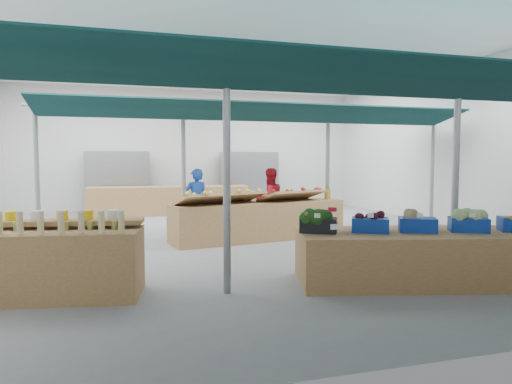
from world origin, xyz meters
TOP-DOWN VIEW (x-y plane):
  - floor at (0.00, 0.00)m, footprint 13.00×13.00m
  - hall at (0.00, 1.44)m, footprint 13.00×13.00m
  - pole_grid at (0.75, -1.75)m, footprint 10.00×4.60m
  - awnings at (0.75, -1.75)m, footprint 9.50×7.08m
  - back_shelving_left at (-2.50, 6.00)m, footprint 2.00×0.50m
  - back_shelving_right at (2.00, 6.00)m, footprint 2.00×0.50m
  - bottle_shelf at (-3.03, -3.58)m, footprint 2.04×1.43m
  - veg_counter at (1.89, -4.29)m, footprint 3.92×2.14m
  - fruit_counter at (0.53, -0.25)m, footprint 3.95×1.58m
  - far_counter at (-0.91, 4.97)m, footprint 5.05×1.30m
  - crate_stack at (3.88, -2.75)m, footprint 0.54×0.43m
  - vendor_left at (-0.67, 0.85)m, footprint 0.62×0.46m
  - vendor_right at (1.13, 0.85)m, footprint 0.84×0.71m
  - crate_broccoli at (0.34, -3.89)m, footprint 0.61×0.55m
  - crate_beets at (1.04, -4.07)m, footprint 0.61×0.55m
  - crate_celeriac at (1.69, -4.23)m, footprint 0.61×0.55m
  - crate_cabbage at (2.39, -4.42)m, footprint 0.61×0.55m
  - sparrow at (0.14, -3.97)m, footprint 0.12×0.09m
  - pole_ribbon at (0.31, -4.38)m, footprint 0.12×0.12m
  - apple_heap_yellow at (-0.36, -0.50)m, footprint 2.02×1.31m
  - apple_heap_red at (1.31, -0.20)m, footprint 1.65×1.18m
  - pineapple at (2.26, -0.03)m, footprint 0.14×0.14m

SIDE VIEW (x-z plane):
  - floor at x=0.00m, z-range 0.00..0.00m
  - crate_stack at x=3.88m, z-range 0.00..0.57m
  - veg_counter at x=1.89m, z-range 0.00..0.73m
  - fruit_counter at x=0.53m, z-range 0.00..0.82m
  - far_counter at x=-0.91m, z-range 0.00..0.90m
  - bottle_shelf at x=-3.03m, z-range -0.10..1.03m
  - vendor_left at x=-0.67m, z-range 0.00..1.54m
  - vendor_right at x=1.13m, z-range 0.00..1.54m
  - crate_beets at x=1.04m, z-range 0.71..1.00m
  - crate_celeriac at x=1.69m, z-range 0.71..1.03m
  - crate_broccoli at x=0.34m, z-range 0.71..1.06m
  - crate_cabbage at x=2.39m, z-range 0.71..1.06m
  - sparrow at x=0.14m, z-range 0.92..1.03m
  - apple_heap_yellow at x=-0.36m, z-range 0.85..1.13m
  - apple_heap_red at x=1.31m, z-range 0.85..1.13m
  - back_shelving_left at x=-2.50m, z-range 0.00..2.00m
  - back_shelving_right at x=2.00m, z-range 0.00..2.00m
  - pineapple at x=2.26m, z-range 0.81..1.20m
  - pole_ribbon at x=0.31m, z-range 0.94..1.22m
  - pole_grid at x=0.75m, z-range 0.31..3.31m
  - hall at x=0.00m, z-range -3.85..9.15m
  - awnings at x=0.75m, z-range 2.63..2.93m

